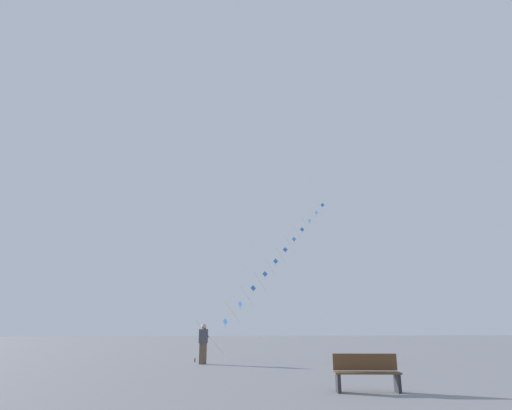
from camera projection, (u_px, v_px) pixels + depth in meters
The scene contains 4 objects.
ground_plane at pixel (163, 365), 18.52m from camera, with size 160.00×160.00×0.00m, color gray.
kite_train at pixel (279, 257), 28.80m from camera, with size 10.40×12.63×11.71m.
kite_flyer at pixel (203, 343), 19.30m from camera, with size 0.47×0.60×1.71m.
park_bench at pixel (367, 373), 10.75m from camera, with size 1.65×0.68×0.89m.
Camera 1 is at (1.30, -0.03, 1.49)m, focal length 30.59 mm.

